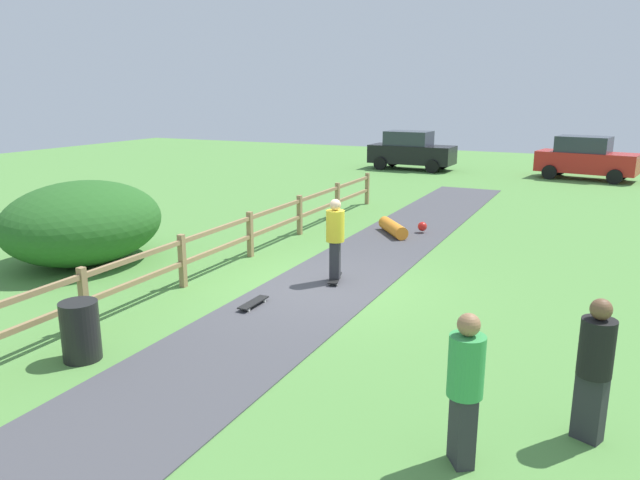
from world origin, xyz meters
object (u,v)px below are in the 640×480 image
skater_riding (335,236)px  parked_car_black (411,150)px  bush_large (83,222)px  parked_car_red (586,158)px  bystander_green (465,383)px  skateboard_loose (253,303)px  bystander_black (595,364)px  trash_bin (80,331)px  skater_fallen (395,228)px

skater_riding → parked_car_black: size_ratio=0.41×
bush_large → parked_car_black: 19.81m
parked_car_black → parked_car_red: (8.14, 0.01, 0.00)m
bush_large → parked_car_red: parked_car_red is taller
bush_large → parked_car_black: bearing=85.1°
parked_car_black → bystander_green: bearing=-71.4°
skater_riding → parked_car_black: parked_car_black is taller
skater_riding → skateboard_loose: 2.34m
skateboard_loose → bystander_black: (5.77, -2.06, 0.85)m
bystander_black → parked_car_black: parked_car_black is taller
parked_car_red → bystander_black: bearing=-87.3°
trash_bin → parked_car_black: 23.78m
skater_riding → bystander_green: 6.44m
parked_car_black → skater_fallen: bearing=-74.3°
bush_large → bystander_green: 10.52m
skater_riding → parked_car_red: bearing=78.0°
bush_large → parked_car_black: size_ratio=0.91×
skater_fallen → parked_car_black: bearing=105.7°
bush_large → skateboard_loose: bush_large is taller
skater_riding → bystander_green: (3.82, -5.19, -0.05)m
bush_large → trash_bin: 5.63m
bystander_green → bystander_black: bearing=42.4°
parked_car_black → parked_car_red: bearing=0.0°
trash_bin → skateboard_loose: bearing=69.6°
skateboard_loose → bystander_green: bystander_green is taller
skateboard_loose → skater_fallen: bearing=85.7°
bystander_black → parked_car_red: size_ratio=0.39×
trash_bin → bystander_black: bearing=7.8°
skater_riding → bystander_green: bearing=-53.6°
trash_bin → parked_car_red: (5.82, 23.66, 0.51)m
parked_car_black → parked_car_red: 8.14m
bush_large → trash_bin: bush_large is taller
bush_large → parked_car_red: bearing=63.5°
trash_bin → parked_car_red: parked_car_red is taller
trash_bin → bystander_green: size_ratio=0.53×
trash_bin → skater_riding: skater_riding is taller
trash_bin → bush_large: bearing=135.7°
bush_large → skater_riding: bush_large is taller
trash_bin → bystander_green: bystander_green is taller
bystander_black → parked_car_red: 22.74m
skater_fallen → trash_bin: bearing=-99.6°
parked_car_red → bush_large: bearing=-116.5°
skater_riding → bystander_black: (5.02, -4.09, -0.05)m
bush_large → skateboard_loose: bearing=-10.0°
bush_large → trash_bin: size_ratio=4.31×
skateboard_loose → bystander_black: bystander_black is taller
bush_large → bystander_black: 11.30m
bush_large → bystander_black: bush_large is taller
bystander_green → parked_car_red: size_ratio=0.39×
skater_riding → parked_car_red: size_ratio=0.39×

